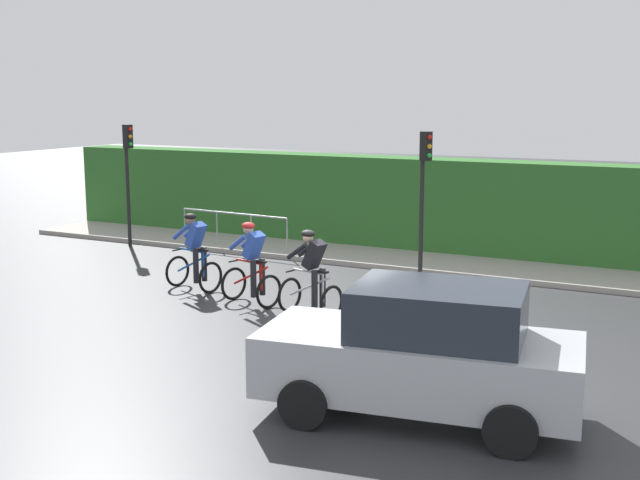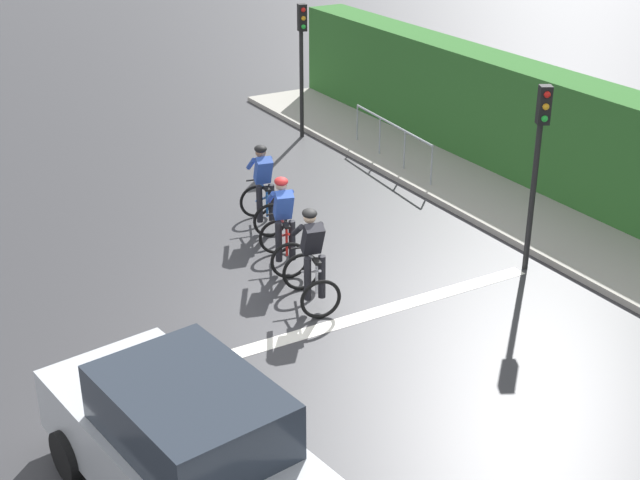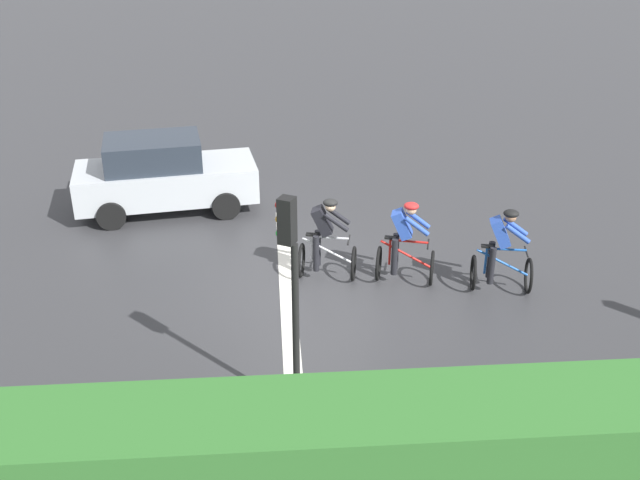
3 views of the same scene
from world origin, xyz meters
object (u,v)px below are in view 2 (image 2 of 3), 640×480
cyclist_lead (263,189)px  car_silver (184,445)px  cyclist_mid (312,261)px  traffic_light_near_crossing (538,151)px  pedestrian_railing_kerbside (392,133)px  traffic_light_far_junction (302,50)px  cyclist_second (283,226)px

cyclist_lead → car_silver: (-4.32, -6.69, 0.08)m
cyclist_mid → traffic_light_near_crossing: 4.24m
cyclist_lead → pedestrian_railing_kerbside: size_ratio=0.48×
cyclist_lead → traffic_light_far_junction: (3.42, 4.61, 1.43)m
traffic_light_near_crossing → cyclist_second: bearing=148.2°
traffic_light_far_junction → pedestrian_railing_kerbside: traffic_light_far_junction is taller
pedestrian_railing_kerbside → traffic_light_near_crossing: bearing=-99.9°
cyclist_lead → pedestrian_railing_kerbside: (4.17, 1.71, -0.01)m
cyclist_second → pedestrian_railing_kerbside: size_ratio=0.48×
cyclist_mid → car_silver: car_silver is taller
cyclist_second → traffic_light_far_junction: 7.57m
traffic_light_near_crossing → pedestrian_railing_kerbside: traffic_light_near_crossing is taller
traffic_light_far_junction → pedestrian_railing_kerbside: 3.32m
car_silver → traffic_light_near_crossing: traffic_light_near_crossing is taller
cyclist_lead → pedestrian_railing_kerbside: bearing=22.3°
car_silver → traffic_light_near_crossing: (7.50, 2.69, 1.35)m
cyclist_lead → traffic_light_far_junction: size_ratio=0.50×
car_silver → traffic_light_near_crossing: 8.08m
traffic_light_near_crossing → traffic_light_far_junction: bearing=88.4°
cyclist_second → traffic_light_far_junction: traffic_light_far_junction is taller
car_silver → pedestrian_railing_kerbside: 11.94m
cyclist_second → pedestrian_railing_kerbside: (4.64, 3.44, -0.01)m
cyclist_mid → traffic_light_far_junction: traffic_light_far_junction is taller
car_silver → traffic_light_near_crossing: bearing=19.8°
car_silver → traffic_light_far_junction: bearing=55.6°
cyclist_mid → pedestrian_railing_kerbside: (4.90, 4.91, -0.01)m
cyclist_second → cyclist_mid: 1.50m
cyclist_mid → traffic_light_near_crossing: traffic_light_near_crossing is taller
cyclist_lead → cyclist_second: size_ratio=1.00×
cyclist_second → cyclist_mid: same height
cyclist_second → car_silver: car_silver is taller
cyclist_mid → pedestrian_railing_kerbside: bearing=45.1°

